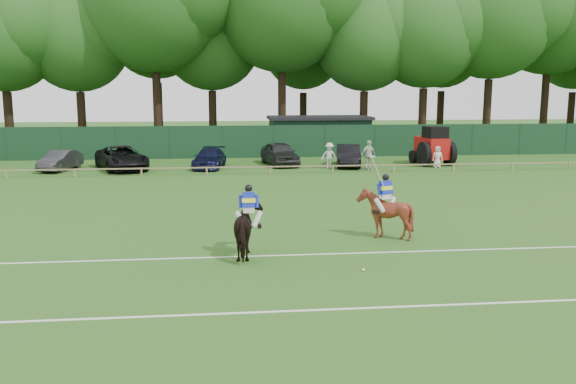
{
  "coord_description": "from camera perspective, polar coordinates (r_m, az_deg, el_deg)",
  "views": [
    {
      "loc": [
        -1.99,
        -20.05,
        5.39
      ],
      "look_at": [
        0.5,
        3.0,
        1.4
      ],
      "focal_mm": 38.0,
      "sensor_mm": 36.0,
      "label": 1
    }
  ],
  "objects": [
    {
      "name": "ground",
      "position": [
        20.86,
        -0.48,
        -5.21
      ],
      "size": [
        160.0,
        160.0,
        0.0
      ],
      "primitive_type": "plane",
      "color": "#1E4C14",
      "rests_on": "ground"
    },
    {
      "name": "horse_dark",
      "position": [
        19.59,
        -3.67,
        -3.46
      ],
      "size": [
        1.04,
        2.19,
        1.83
      ],
      "primitive_type": "imported",
      "rotation": [
        0.0,
        0.0,
        3.12
      ],
      "color": "black",
      "rests_on": "ground"
    },
    {
      "name": "horse_chestnut",
      "position": [
        22.23,
        9.04,
        -1.99
      ],
      "size": [
        1.91,
        2.03,
        1.82
      ],
      "primitive_type": "imported",
      "rotation": [
        0.0,
        0.0,
        3.46
      ],
      "color": "maroon",
      "rests_on": "ground"
    },
    {
      "name": "sedan_grey",
      "position": [
        42.75,
        -20.53,
        2.78
      ],
      "size": [
        2.25,
        4.19,
        1.31
      ],
      "primitive_type": "imported",
      "rotation": [
        0.0,
        0.0,
        -0.23
      ],
      "color": "#2F3032",
      "rests_on": "ground"
    },
    {
      "name": "suv_black",
      "position": [
        41.85,
        -15.29,
        3.09
      ],
      "size": [
        4.53,
        6.17,
        1.56
      ],
      "primitive_type": "imported",
      "rotation": [
        0.0,
        0.0,
        0.39
      ],
      "color": "black",
      "rests_on": "ground"
    },
    {
      "name": "sedan_navy",
      "position": [
        41.57,
        -7.37,
        3.14
      ],
      "size": [
        2.48,
        4.73,
        1.31
      ],
      "primitive_type": "imported",
      "rotation": [
        0.0,
        0.0,
        -0.15
      ],
      "color": "black",
      "rests_on": "ground"
    },
    {
      "name": "hatch_grey",
      "position": [
        42.75,
        -0.78,
        3.62
      ],
      "size": [
        2.74,
        5.06,
        1.63
      ],
      "primitive_type": "imported",
      "rotation": [
        0.0,
        0.0,
        0.18
      ],
      "color": "#2B2B2D",
      "rests_on": "ground"
    },
    {
      "name": "estate_black",
      "position": [
        42.33,
        5.66,
        3.41
      ],
      "size": [
        2.28,
        4.69,
        1.48
      ],
      "primitive_type": "imported",
      "rotation": [
        0.0,
        0.0,
        -0.16
      ],
      "color": "black",
      "rests_on": "ground"
    },
    {
      "name": "spectator_left",
      "position": [
        41.12,
        3.88,
        3.42
      ],
      "size": [
        1.15,
        0.7,
        1.73
      ],
      "primitive_type": "imported",
      "rotation": [
        0.0,
        0.0,
        0.06
      ],
      "color": "silver",
      "rests_on": "ground"
    },
    {
      "name": "spectator_mid",
      "position": [
        40.76,
        7.54,
        3.46
      ],
      "size": [
        1.24,
        0.89,
        1.95
      ],
      "primitive_type": "imported",
      "rotation": [
        0.0,
        0.0,
        0.41
      ],
      "color": "beige",
      "rests_on": "ground"
    },
    {
      "name": "spectator_right",
      "position": [
        42.49,
        13.81,
        3.19
      ],
      "size": [
        0.72,
        0.47,
        1.48
      ],
      "primitive_type": "imported",
      "rotation": [
        0.0,
        0.0,
        -0.0
      ],
      "color": "silver",
      "rests_on": "ground"
    },
    {
      "name": "rider_dark",
      "position": [
        19.41,
        -3.69,
        -1.18
      ],
      "size": [
        0.94,
        0.38,
        1.41
      ],
      "rotation": [
        0.0,
        0.0,
        3.12
      ],
      "color": "silver",
      "rests_on": "ground"
    },
    {
      "name": "rider_chestnut",
      "position": [
        22.07,
        9.11,
        0.03
      ],
      "size": [
        0.98,
        0.54,
        2.05
      ],
      "rotation": [
        0.0,
        0.0,
        3.46
      ],
      "color": "silver",
      "rests_on": "ground"
    },
    {
      "name": "polo_ball",
      "position": [
        18.34,
        7.07,
        -7.25
      ],
      "size": [
        0.09,
        0.09,
        0.09
      ],
      "primitive_type": "sphere",
      "color": "silver",
      "rests_on": "ground"
    },
    {
      "name": "pitch_lines",
      "position": [
        17.52,
        0.66,
        -8.13
      ],
      "size": [
        60.0,
        5.1,
        0.01
      ],
      "color": "silver",
      "rests_on": "ground"
    },
    {
      "name": "pitch_rail",
      "position": [
        38.42,
        -3.14,
        2.35
      ],
      "size": [
        62.1,
        0.1,
        0.5
      ],
      "color": "#997F5B",
      "rests_on": "ground"
    },
    {
      "name": "perimeter_fence",
      "position": [
        47.28,
        -3.74,
        4.72
      ],
      "size": [
        92.08,
        0.08,
        2.5
      ],
      "color": "#14351E",
      "rests_on": "ground"
    },
    {
      "name": "utility_shed",
      "position": [
        50.83,
        2.92,
        5.4
      ],
      "size": [
        8.4,
        4.4,
        3.04
      ],
      "color": "#14331E",
      "rests_on": "ground"
    },
    {
      "name": "tree_row",
      "position": [
        55.46,
        -2.01,
        4.18
      ],
      "size": [
        96.0,
        12.0,
        21.0
      ],
      "primitive_type": null,
      "color": "#26561C",
      "rests_on": "ground"
    },
    {
      "name": "tractor",
      "position": [
        44.11,
        13.4,
        4.15
      ],
      "size": [
        2.54,
        3.47,
        2.71
      ],
      "rotation": [
        0.0,
        0.0,
        0.13
      ],
      "color": "#AA130F",
      "rests_on": "ground"
    }
  ]
}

